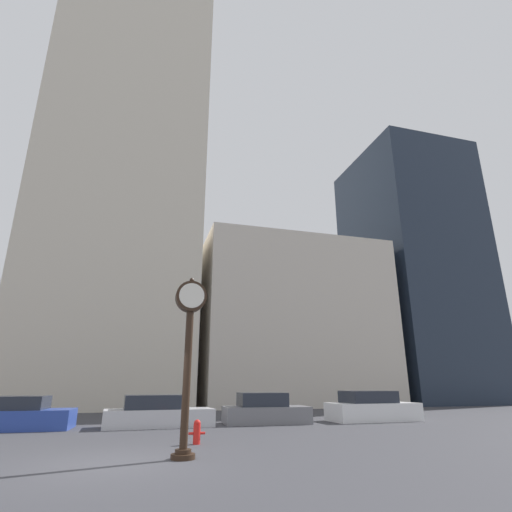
% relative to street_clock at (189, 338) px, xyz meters
% --- Properties ---
extents(ground_plane, '(200.00, 200.00, 0.00)m').
position_rel_street_clock_xyz_m(ground_plane, '(-1.56, -0.11, -2.86)').
color(ground_plane, '#38383D').
extents(building_tall_tower, '(12.94, 12.00, 39.54)m').
position_rel_street_clock_xyz_m(building_tall_tower, '(-3.78, 23.89, 16.92)').
color(building_tall_tower, beige).
rests_on(building_tall_tower, ground_plane).
extents(building_storefront_row, '(15.90, 12.00, 13.73)m').
position_rel_street_clock_xyz_m(building_storefront_row, '(11.42, 23.89, 4.01)').
color(building_storefront_row, beige).
rests_on(building_storefront_row, ground_plane).
extents(building_glass_modern, '(10.44, 12.00, 25.91)m').
position_rel_street_clock_xyz_m(building_glass_modern, '(25.66, 23.89, 10.10)').
color(building_glass_modern, '#1E2838').
rests_on(building_glass_modern, ground_plane).
extents(street_clock, '(0.81, 0.59, 4.46)m').
position_rel_street_clock_xyz_m(street_clock, '(0.00, 0.00, 0.00)').
color(street_clock, black).
rests_on(street_clock, ground_plane).
extents(car_blue, '(3.90, 2.07, 1.26)m').
position_rel_street_clock_xyz_m(car_blue, '(-5.57, 8.18, -2.33)').
color(car_blue, '#28429E').
rests_on(car_blue, ground_plane).
extents(car_silver, '(4.54, 1.99, 1.27)m').
position_rel_street_clock_xyz_m(car_silver, '(-0.27, 7.81, -2.32)').
color(car_silver, '#BCBCC1').
rests_on(car_silver, ground_plane).
extents(car_grey, '(3.94, 2.08, 1.33)m').
position_rel_street_clock_xyz_m(car_grey, '(4.51, 8.05, -2.30)').
color(car_grey, slate).
rests_on(car_grey, ground_plane).
extents(car_white, '(4.39, 2.01, 1.39)m').
position_rel_street_clock_xyz_m(car_white, '(9.93, 7.90, -2.27)').
color(car_white, silver).
rests_on(car_white, ground_plane).
extents(fire_hydrant_near, '(0.49, 0.21, 0.69)m').
position_rel_street_clock_xyz_m(fire_hydrant_near, '(0.65, 2.39, -2.51)').
color(fire_hydrant_near, red).
rests_on(fire_hydrant_near, ground_plane).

